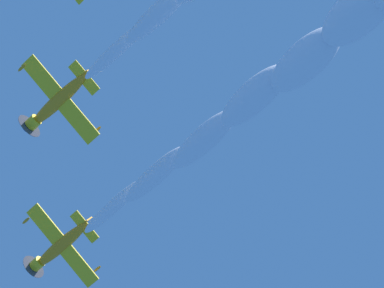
# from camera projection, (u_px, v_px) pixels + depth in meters

# --- Properties ---
(airplane_lead) EXTENTS (7.35, 7.54, 3.71)m
(airplane_lead) POSITION_uv_depth(u_px,v_px,m) (59.00, 247.00, 77.70)
(airplane_lead) COLOR orange
(airplane_left_wingman) EXTENTS (7.40, 7.54, 3.44)m
(airplane_left_wingman) POSITION_uv_depth(u_px,v_px,m) (57.00, 102.00, 72.96)
(airplane_left_wingman) COLOR orange
(smoke_trail_lead) EXTENTS (28.61, 30.26, 8.95)m
(smoke_trail_lead) POSITION_uv_depth(u_px,v_px,m) (319.00, 47.00, 66.91)
(smoke_trail_lead) COLOR white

